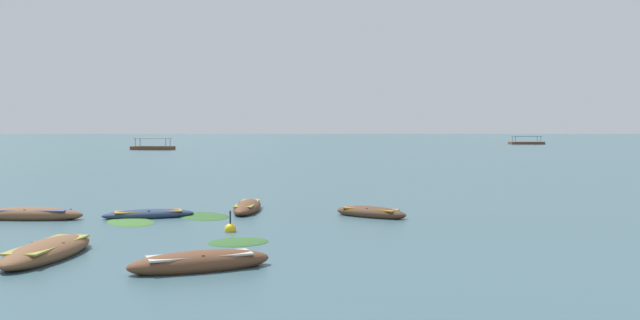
% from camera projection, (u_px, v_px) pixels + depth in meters
% --- Properties ---
extents(ground_plane, '(6000.00, 6000.00, 0.00)m').
position_uv_depth(ground_plane, '(377.00, 133.00, 1500.16)').
color(ground_plane, '#385660').
extents(mountain_1, '(1152.05, 1152.05, 354.04)m').
position_uv_depth(mountain_1, '(67.00, 87.00, 2471.15)').
color(mountain_1, '#56665B').
rests_on(mountain_1, ground).
extents(mountain_2, '(1367.45, 1367.45, 439.18)m').
position_uv_depth(mountain_2, '(284.00, 78.00, 2583.87)').
color(mountain_2, slate).
rests_on(mountain_2, ground).
extents(rowboat_1, '(3.83, 2.74, 0.64)m').
position_uv_depth(rowboat_1, '(200.00, 262.00, 16.84)').
color(rowboat_1, brown).
rests_on(rowboat_1, ground).
extents(rowboat_2, '(1.38, 4.45, 0.61)m').
position_uv_depth(rowboat_2, '(247.00, 207.00, 29.24)').
color(rowboat_2, brown).
rests_on(rowboat_2, ground).
extents(rowboat_3, '(3.88, 2.36, 0.46)m').
position_uv_depth(rowboat_3, '(149.00, 214.00, 27.00)').
color(rowboat_3, navy).
rests_on(rowboat_3, ground).
extents(rowboat_4, '(1.50, 4.56, 0.65)m').
position_uv_depth(rowboat_4, '(48.00, 251.00, 18.45)').
color(rowboat_4, brown).
rests_on(rowboat_4, ground).
extents(rowboat_5, '(4.60, 1.33, 0.65)m').
position_uv_depth(rowboat_5, '(29.00, 215.00, 26.52)').
color(rowboat_5, brown).
rests_on(rowboat_5, ground).
extents(rowboat_6, '(3.43, 2.57, 0.57)m').
position_uv_depth(rowboat_6, '(371.00, 213.00, 27.34)').
color(rowboat_6, '#4C3323').
rests_on(rowboat_6, ground).
extents(ferry_0, '(9.72, 4.77, 2.54)m').
position_uv_depth(ferry_0, '(526.00, 143.00, 181.81)').
color(ferry_0, brown).
rests_on(ferry_0, ground).
extents(ferry_1, '(8.40, 3.43, 2.54)m').
position_uv_depth(ferry_1, '(153.00, 148.00, 126.95)').
color(ferry_1, brown).
rests_on(ferry_1, ground).
extents(mooring_buoy, '(0.42, 0.42, 0.89)m').
position_uv_depth(mooring_buoy, '(230.00, 229.00, 23.26)').
color(mooring_buoy, yellow).
rests_on(mooring_buoy, ground).
extents(weed_patch_1, '(2.68, 2.61, 0.14)m').
position_uv_depth(weed_patch_1, '(238.00, 242.00, 21.04)').
color(weed_patch_1, '#2D5628').
rests_on(weed_patch_1, ground).
extents(weed_patch_2, '(3.43, 3.68, 0.14)m').
position_uv_depth(weed_patch_2, '(203.00, 216.00, 27.47)').
color(weed_patch_2, '#2D5628').
rests_on(weed_patch_2, ground).
extents(weed_patch_3, '(3.18, 3.47, 0.14)m').
position_uv_depth(weed_patch_3, '(131.00, 222.00, 25.71)').
color(weed_patch_3, '#38662D').
rests_on(weed_patch_3, ground).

